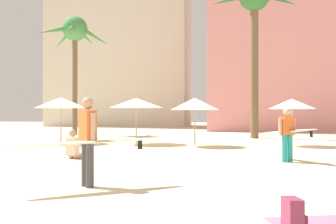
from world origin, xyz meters
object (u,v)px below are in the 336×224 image
(palm_tree_left, at_px, (75,36))
(cafe_umbrella_2, at_px, (136,103))
(palm_tree_far_left, at_px, (254,10))
(person_far_left, at_px, (76,148))
(backpack, at_px, (293,216))
(person_near_right, at_px, (86,139))
(cafe_umbrella_3, at_px, (292,104))
(cafe_umbrella_4, at_px, (195,104))
(cafe_umbrella_1, at_px, (61,103))
(person_mid_center, at_px, (287,132))

(palm_tree_left, height_order, cafe_umbrella_2, palm_tree_left)
(palm_tree_far_left, relative_size, palm_tree_left, 1.15)
(cafe_umbrella_2, height_order, person_far_left, cafe_umbrella_2)
(backpack, xyz_separation_m, person_near_right, (-3.54, 2.37, 0.75))
(cafe_umbrella_3, bearing_deg, backpack, -98.84)
(cafe_umbrella_3, xyz_separation_m, cafe_umbrella_4, (-4.29, -0.75, -0.00))
(palm_tree_far_left, bearing_deg, cafe_umbrella_2, -137.75)
(palm_tree_left, relative_size, cafe_umbrella_3, 3.83)
(cafe_umbrella_4, bearing_deg, person_near_right, -97.38)
(cafe_umbrella_3, height_order, person_near_right, cafe_umbrella_3)
(cafe_umbrella_2, distance_m, cafe_umbrella_4, 2.97)
(cafe_umbrella_2, xyz_separation_m, person_far_left, (-0.57, -6.11, -1.62))
(cafe_umbrella_3, bearing_deg, cafe_umbrella_1, -179.21)
(palm_tree_left, relative_size, person_far_left, 8.39)
(palm_tree_far_left, xyz_separation_m, cafe_umbrella_1, (-9.54, -5.52, -5.58))
(cafe_umbrella_1, xyz_separation_m, backpack, (8.77, -13.07, -1.78))
(cafe_umbrella_2, distance_m, person_near_right, 11.06)
(backpack, relative_size, person_near_right, 0.16)
(palm_tree_far_left, distance_m, person_near_right, 18.04)
(palm_tree_far_left, height_order, cafe_umbrella_2, palm_tree_far_left)
(palm_tree_left, height_order, cafe_umbrella_4, palm_tree_left)
(palm_tree_far_left, relative_size, cafe_umbrella_4, 4.29)
(cafe_umbrella_1, bearing_deg, person_far_left, -62.20)
(cafe_umbrella_4, bearing_deg, cafe_umbrella_3, 9.92)
(cafe_umbrella_3, height_order, backpack, cafe_umbrella_3)
(cafe_umbrella_3, bearing_deg, person_mid_center, -100.41)
(palm_tree_far_left, height_order, palm_tree_left, palm_tree_far_left)
(cafe_umbrella_4, bearing_deg, backpack, -79.87)
(palm_tree_far_left, distance_m, cafe_umbrella_2, 9.69)
(cafe_umbrella_1, bearing_deg, person_mid_center, -30.46)
(person_near_right, bearing_deg, cafe_umbrella_4, -141.80)
(cafe_umbrella_4, distance_m, person_far_left, 6.51)
(backpack, xyz_separation_m, person_far_left, (-5.65, 7.16, 0.13))
(palm_tree_far_left, xyz_separation_m, cafe_umbrella_3, (1.28, -5.37, -5.67))
(person_far_left, relative_size, person_near_right, 0.37)
(person_near_right, bearing_deg, person_far_left, -110.62)
(cafe_umbrella_3, distance_m, cafe_umbrella_4, 4.35)
(cafe_umbrella_3, bearing_deg, cafe_umbrella_2, 179.59)
(backpack, distance_m, person_near_right, 4.32)
(palm_tree_left, xyz_separation_m, cafe_umbrella_4, (8.90, -8.18, -4.87))
(person_far_left, bearing_deg, cafe_umbrella_3, -29.72)
(cafe_umbrella_3, bearing_deg, person_far_left, -141.81)
(palm_tree_left, xyz_separation_m, cafe_umbrella_1, (2.36, -7.58, -4.78))
(palm_tree_left, bearing_deg, person_near_right, -67.45)
(palm_tree_left, height_order, cafe_umbrella_3, palm_tree_left)
(palm_tree_far_left, bearing_deg, person_mid_center, -88.96)
(palm_tree_far_left, bearing_deg, cafe_umbrella_1, -149.94)
(palm_tree_left, bearing_deg, backpack, -61.68)
(cafe_umbrella_1, height_order, cafe_umbrella_4, cafe_umbrella_1)
(backpack, height_order, person_near_right, person_near_right)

